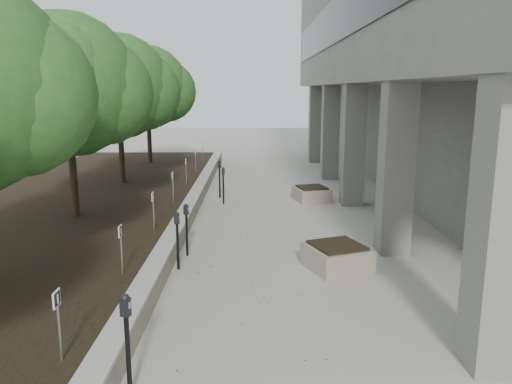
{
  "coord_description": "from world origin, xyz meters",
  "views": [
    {
      "loc": [
        0.11,
        -5.26,
        3.8
      ],
      "look_at": [
        0.17,
        6.81,
        1.3
      ],
      "focal_mm": 34.65,
      "sensor_mm": 36.0,
      "label": 1
    }
  ],
  "objects_px": {
    "parking_meter_4": "(220,179)",
    "crabapple_tree_3": "(69,116)",
    "crabapple_tree_4": "(119,109)",
    "crabapple_tree_5": "(148,105)",
    "parking_meter_5": "(223,186)",
    "planter_back": "(312,194)",
    "planter_front": "(337,256)",
    "parking_meter_3": "(187,230)",
    "parking_meter_2": "(178,241)",
    "parking_meter_1": "(128,346)"
  },
  "relations": [
    {
      "from": "crabapple_tree_4",
      "to": "crabapple_tree_5",
      "type": "relative_size",
      "value": 1.0
    },
    {
      "from": "crabapple_tree_3",
      "to": "parking_meter_3",
      "type": "height_order",
      "value": "crabapple_tree_3"
    },
    {
      "from": "parking_meter_1",
      "to": "parking_meter_5",
      "type": "xyz_separation_m",
      "value": [
        0.54,
        10.74,
        -0.06
      ]
    },
    {
      "from": "parking_meter_1",
      "to": "parking_meter_4",
      "type": "distance_m",
      "value": 11.72
    },
    {
      "from": "planter_back",
      "to": "parking_meter_2",
      "type": "bearing_deg",
      "value": -118.68
    },
    {
      "from": "parking_meter_4",
      "to": "planter_front",
      "type": "bearing_deg",
      "value": -46.06
    },
    {
      "from": "planter_back",
      "to": "parking_meter_5",
      "type": "bearing_deg",
      "value": -171.75
    },
    {
      "from": "planter_front",
      "to": "parking_meter_1",
      "type": "bearing_deg",
      "value": -126.5
    },
    {
      "from": "crabapple_tree_4",
      "to": "parking_meter_3",
      "type": "bearing_deg",
      "value": -65.17
    },
    {
      "from": "crabapple_tree_3",
      "to": "planter_front",
      "type": "xyz_separation_m",
      "value": [
        6.71,
        -3.13,
        -2.84
      ]
    },
    {
      "from": "planter_back",
      "to": "planter_front",
      "type": "bearing_deg",
      "value": -91.95
    },
    {
      "from": "crabapple_tree_5",
      "to": "parking_meter_5",
      "type": "height_order",
      "value": "crabapple_tree_5"
    },
    {
      "from": "crabapple_tree_4",
      "to": "planter_back",
      "type": "relative_size",
      "value": 4.96
    },
    {
      "from": "crabapple_tree_4",
      "to": "crabapple_tree_5",
      "type": "bearing_deg",
      "value": 90.0
    },
    {
      "from": "crabapple_tree_3",
      "to": "parking_meter_3",
      "type": "relative_size",
      "value": 4.36
    },
    {
      "from": "parking_meter_5",
      "to": "parking_meter_2",
      "type": "bearing_deg",
      "value": -101.15
    },
    {
      "from": "parking_meter_1",
      "to": "planter_front",
      "type": "height_order",
      "value": "parking_meter_1"
    },
    {
      "from": "parking_meter_1",
      "to": "parking_meter_4",
      "type": "height_order",
      "value": "parking_meter_1"
    },
    {
      "from": "parking_meter_3",
      "to": "parking_meter_1",
      "type": "bearing_deg",
      "value": -74.11
    },
    {
      "from": "parking_meter_2",
      "to": "crabapple_tree_3",
      "type": "bearing_deg",
      "value": 139.75
    },
    {
      "from": "crabapple_tree_3",
      "to": "parking_meter_4",
      "type": "relative_size",
      "value": 3.97
    },
    {
      "from": "crabapple_tree_3",
      "to": "parking_meter_1",
      "type": "xyz_separation_m",
      "value": [
        3.35,
        -7.67,
        -2.43
      ]
    },
    {
      "from": "parking_meter_4",
      "to": "planter_front",
      "type": "height_order",
      "value": "parking_meter_4"
    },
    {
      "from": "crabapple_tree_3",
      "to": "parking_meter_4",
      "type": "bearing_deg",
      "value": 47.57
    },
    {
      "from": "parking_meter_3",
      "to": "planter_front",
      "type": "distance_m",
      "value": 3.48
    },
    {
      "from": "parking_meter_3",
      "to": "parking_meter_4",
      "type": "bearing_deg",
      "value": 102.91
    },
    {
      "from": "crabapple_tree_4",
      "to": "crabapple_tree_3",
      "type": "bearing_deg",
      "value": -90.0
    },
    {
      "from": "crabapple_tree_4",
      "to": "parking_meter_2",
      "type": "relative_size",
      "value": 4.24
    },
    {
      "from": "crabapple_tree_3",
      "to": "parking_meter_3",
      "type": "distance_m",
      "value": 4.75
    },
    {
      "from": "crabapple_tree_3",
      "to": "planter_back",
      "type": "xyz_separation_m",
      "value": [
        6.93,
        3.52,
        -2.86
      ]
    },
    {
      "from": "parking_meter_1",
      "to": "parking_meter_4",
      "type": "xyz_separation_m",
      "value": [
        0.35,
        11.71,
        -0.01
      ]
    },
    {
      "from": "parking_meter_5",
      "to": "planter_front",
      "type": "relative_size",
      "value": 1.06
    },
    {
      "from": "parking_meter_4",
      "to": "crabapple_tree_3",
      "type": "bearing_deg",
      "value": -111.24
    },
    {
      "from": "parking_meter_2",
      "to": "planter_back",
      "type": "distance_m",
      "value": 7.61
    },
    {
      "from": "crabapple_tree_3",
      "to": "parking_meter_5",
      "type": "relative_size",
      "value": 4.32
    },
    {
      "from": "crabapple_tree_4",
      "to": "parking_meter_3",
      "type": "height_order",
      "value": "crabapple_tree_4"
    },
    {
      "from": "parking_meter_3",
      "to": "planter_front",
      "type": "bearing_deg",
      "value": 1.43
    },
    {
      "from": "parking_meter_1",
      "to": "planter_front",
      "type": "bearing_deg",
      "value": 66.91
    },
    {
      "from": "crabapple_tree_4",
      "to": "parking_meter_2",
      "type": "bearing_deg",
      "value": -68.07
    },
    {
      "from": "crabapple_tree_4",
      "to": "planter_front",
      "type": "xyz_separation_m",
      "value": [
        6.71,
        -8.13,
        -2.84
      ]
    },
    {
      "from": "parking_meter_4",
      "to": "crabapple_tree_5",
      "type": "bearing_deg",
      "value": 143.04
    },
    {
      "from": "parking_meter_5",
      "to": "planter_front",
      "type": "xyz_separation_m",
      "value": [
        2.82,
        -6.2,
        -0.35
      ]
    },
    {
      "from": "planter_front",
      "to": "parking_meter_2",
      "type": "bearing_deg",
      "value": -179.58
    },
    {
      "from": "crabapple_tree_3",
      "to": "parking_meter_4",
      "type": "height_order",
      "value": "crabapple_tree_3"
    },
    {
      "from": "parking_meter_1",
      "to": "crabapple_tree_4",
      "type": "bearing_deg",
      "value": 118.21
    },
    {
      "from": "crabapple_tree_4",
      "to": "planter_back",
      "type": "xyz_separation_m",
      "value": [
        6.93,
        -1.48,
        -2.86
      ]
    },
    {
      "from": "crabapple_tree_3",
      "to": "crabapple_tree_4",
      "type": "bearing_deg",
      "value": 90.0
    },
    {
      "from": "crabapple_tree_3",
      "to": "parking_meter_5",
      "type": "bearing_deg",
      "value": 38.36
    },
    {
      "from": "crabapple_tree_5",
      "to": "planter_back",
      "type": "xyz_separation_m",
      "value": [
        6.93,
        -6.48,
        -2.86
      ]
    },
    {
      "from": "crabapple_tree_5",
      "to": "planter_front",
      "type": "relative_size",
      "value": 4.57
    }
  ]
}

